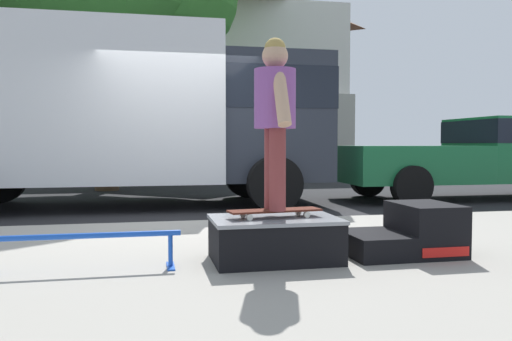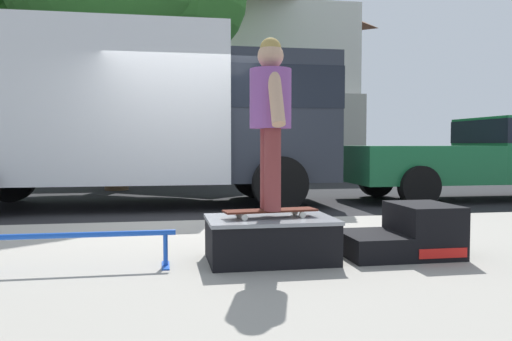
{
  "view_description": "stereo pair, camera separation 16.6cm",
  "coord_description": "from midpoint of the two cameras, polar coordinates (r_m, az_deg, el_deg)",
  "views": [
    {
      "loc": [
        -0.54,
        -7.14,
        1.09
      ],
      "look_at": [
        0.61,
        -1.71,
        0.81
      ],
      "focal_mm": 36.65,
      "sensor_mm": 36.0,
      "label": 1
    },
    {
      "loc": [
        -0.37,
        -7.17,
        1.09
      ],
      "look_at": [
        0.61,
        -1.71,
        0.81
      ],
      "focal_mm": 36.65,
      "sensor_mm": 36.0,
      "label": 2
    }
  ],
  "objects": [
    {
      "name": "ground_plane",
      "position": [
        7.25,
        -8.27,
        -5.8
      ],
      "size": [
        140.0,
        140.0,
        0.0
      ],
      "primitive_type": "plane",
      "color": "black"
    },
    {
      "name": "sidewalk_slab",
      "position": [
        4.3,
        -5.65,
        -11.02
      ],
      "size": [
        50.0,
        5.0,
        0.12
      ],
      "primitive_type": "cube",
      "color": "gray",
      "rests_on": "ground"
    },
    {
      "name": "skate_box",
      "position": [
        4.39,
        0.96,
        -7.32
      ],
      "size": [
        1.05,
        0.7,
        0.36
      ],
      "color": "black",
      "rests_on": "sidewalk_slab"
    },
    {
      "name": "kicker_ramp",
      "position": [
        4.81,
        15.45,
        -6.64
      ],
      "size": [
        0.97,
        0.67,
        0.45
      ],
      "color": "black",
      "rests_on": "sidewalk_slab"
    },
    {
      "name": "grind_rail",
      "position": [
        4.27,
        -19.51,
        -7.43
      ],
      "size": [
        1.49,
        0.28,
        0.29
      ],
      "color": "blue",
      "rests_on": "sidewalk_slab"
    },
    {
      "name": "skateboard",
      "position": [
        4.34,
        0.97,
        -4.44
      ],
      "size": [
        0.8,
        0.29,
        0.07
      ],
      "color": "#4C1E14",
      "rests_on": "skate_box"
    },
    {
      "name": "skater_kid",
      "position": [
        4.31,
        0.98,
        6.71
      ],
      "size": [
        0.34,
        0.72,
        1.41
      ],
      "color": "brown",
      "rests_on": "skateboard"
    },
    {
      "name": "box_truck",
      "position": [
        9.38,
        -14.27,
        6.53
      ],
      "size": [
        6.91,
        2.63,
        3.05
      ],
      "color": "white",
      "rests_on": "ground"
    },
    {
      "name": "pickup_truck_green",
      "position": [
        11.39,
        23.46,
        1.66
      ],
      "size": [
        5.7,
        2.09,
        1.61
      ],
      "color": "#196638",
      "rests_on": "ground"
    },
    {
      "name": "house_behind",
      "position": [
        21.38,
        -5.36,
        11.36
      ],
      "size": [
        9.54,
        8.23,
        8.4
      ],
      "color": "silver",
      "rests_on": "ground"
    }
  ]
}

